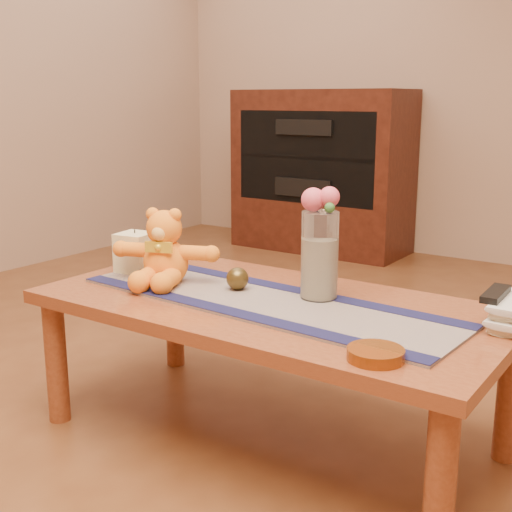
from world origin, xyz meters
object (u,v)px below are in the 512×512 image
Objects in this scene: bronze_ball at (237,279)px; tv_remote at (496,294)px; glass_vase at (320,255)px; pillar_candle at (136,252)px; amber_dish at (376,354)px; teddy_bear at (165,247)px; book_bottom at (494,319)px.

bronze_ball is 0.44× the size of tv_remote.
glass_vase is 1.62× the size of tv_remote.
pillar_candle is at bearing -174.62° from tv_remote.
amber_dish is at bearing -24.67° from bronze_ball.
glass_vase is at bearing 135.07° from amber_dish.
teddy_bear is 4.78× the size of bronze_ball.
teddy_bear is at bearing -13.60° from pillar_candle.
tv_remote is at bearing -9.63° from teddy_bear.
bronze_ball reaches higher than book_bottom.
teddy_bear is 1.01m from tv_remote.
teddy_bear reaches higher than pillar_candle.
glass_vase is at bearing -175.42° from book_bottom.
tv_remote is at bearing -93.00° from book_bottom.
tv_remote is at bearing 8.32° from glass_vase.
pillar_candle is 1.00× the size of amber_dish.
bronze_ball is at bearing -165.15° from glass_vase.
glass_vase is (0.68, 0.08, 0.06)m from pillar_candle.
bronze_ball is at bearing 1.39° from pillar_candle.
amber_dish is (-0.15, -0.41, -0.07)m from tv_remote.
amber_dish is (1.02, -0.26, -0.06)m from pillar_candle.
glass_vase is 1.17× the size of book_bottom.
glass_vase reaches higher than pillar_candle.
teddy_bear is 2.52× the size of amber_dish.
pillar_candle is at bearing -173.51° from glass_vase.
pillar_candle is 0.60× the size of book_bottom.
amber_dish is at bearing -112.39° from tv_remote.
glass_vase is at bearing 6.49° from pillar_candle.
bronze_ball is at bearing -8.46° from teddy_bear.
glass_vase is 0.50m from tv_remote.
bronze_ball is at bearing 155.33° from amber_dish.
tv_remote reaches higher than bronze_ball.
pillar_candle is 1.18m from book_bottom.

